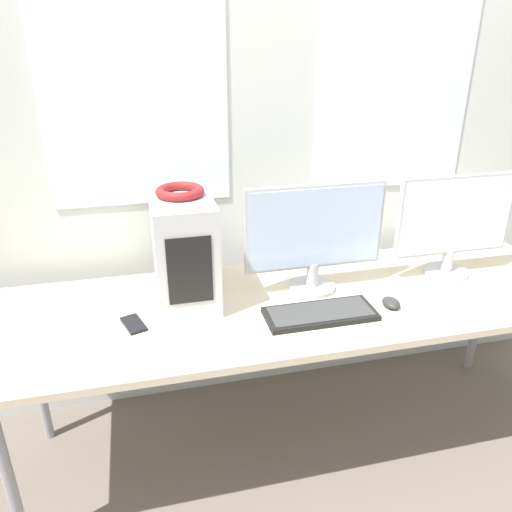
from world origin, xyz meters
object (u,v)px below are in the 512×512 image
(cell_phone, at_px, (134,324))
(monitor_right_near, at_px, (454,222))
(keyboard, at_px, (320,314))
(pc_tower, at_px, (184,248))
(mouse, at_px, (391,303))
(headphones, at_px, (180,191))
(monitor_main, at_px, (315,234))

(cell_phone, bearing_deg, monitor_right_near, -13.35)
(keyboard, bearing_deg, pc_tower, 149.21)
(pc_tower, relative_size, monitor_right_near, 0.80)
(mouse, bearing_deg, headphones, 160.16)
(headphones, distance_m, cell_phone, 0.50)
(headphones, xyz_separation_m, monitor_main, (0.50, -0.06, -0.19))
(mouse, relative_size, cell_phone, 0.63)
(monitor_main, distance_m, keyboard, 0.31)
(mouse, bearing_deg, keyboard, -178.98)
(monitor_main, bearing_deg, pc_tower, 173.23)
(keyboard, bearing_deg, cell_phone, 171.56)
(pc_tower, relative_size, monitor_main, 0.74)
(mouse, xyz_separation_m, cell_phone, (-0.94, 0.09, -0.01))
(headphones, distance_m, monitor_main, 0.53)
(headphones, height_order, keyboard, headphones)
(monitor_main, height_order, monitor_right_near, monitor_main)
(keyboard, relative_size, cell_phone, 2.95)
(mouse, bearing_deg, monitor_main, 139.30)
(pc_tower, distance_m, headphones, 0.22)
(headphones, bearing_deg, cell_phone, -139.90)
(headphones, relative_size, monitor_main, 0.32)
(pc_tower, xyz_separation_m, monitor_main, (0.50, -0.06, 0.03))
(pc_tower, distance_m, monitor_right_near, 1.10)
(monitor_main, relative_size, monitor_right_near, 1.08)
(mouse, distance_m, cell_phone, 0.94)
(monitor_main, relative_size, cell_phone, 4.02)
(headphones, distance_m, mouse, 0.88)
(monitor_main, bearing_deg, monitor_right_near, -0.54)
(headphones, relative_size, cell_phone, 1.29)
(pc_tower, xyz_separation_m, headphones, (0.00, 0.00, 0.22))
(monitor_main, height_order, mouse, monitor_main)
(monitor_right_near, bearing_deg, cell_phone, -175.28)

